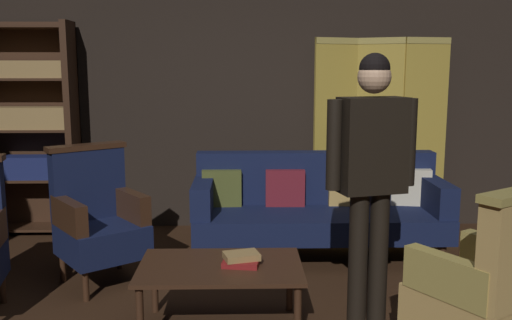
{
  "coord_description": "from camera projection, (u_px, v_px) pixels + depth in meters",
  "views": [
    {
      "loc": [
        -0.1,
        -3.21,
        1.61
      ],
      "look_at": [
        0.0,
        0.8,
        0.95
      ],
      "focal_mm": 39.21,
      "sensor_mm": 36.0,
      "label": 1
    }
  ],
  "objects": [
    {
      "name": "velvet_couch",
      "position": [
        318.0,
        204.0,
        4.81
      ],
      "size": [
        2.12,
        0.78,
        0.88
      ],
      "color": "#382114",
      "rests_on": "ground_plane"
    },
    {
      "name": "armchair_gilt_accent",
      "position": [
        487.0,
        287.0,
        2.9
      ],
      "size": [
        0.8,
        0.8,
        1.04
      ],
      "color": "tan",
      "rests_on": "ground_plane"
    },
    {
      "name": "standing_figure",
      "position": [
        371.0,
        165.0,
        3.4
      ],
      "size": [
        0.57,
        0.3,
        1.7
      ],
      "color": "black",
      "rests_on": "ground_plane"
    },
    {
      "name": "armchair_wing_right",
      "position": [
        98.0,
        219.0,
        4.2
      ],
      "size": [
        0.81,
        0.81,
        1.04
      ],
      "color": "#382114",
      "rests_on": "ground_plane"
    },
    {
      "name": "back_wall",
      "position": [
        252.0,
        89.0,
        5.62
      ],
      "size": [
        7.2,
        0.1,
        2.8
      ],
      "primitive_type": "cube",
      "color": "black",
      "rests_on": "ground_plane"
    },
    {
      "name": "book_tan_leather",
      "position": [
        241.0,
        256.0,
        3.42
      ],
      "size": [
        0.24,
        0.2,
        0.04
      ],
      "primitive_type": "cube",
      "rotation": [
        0.0,
        0.0,
        0.27
      ],
      "color": "#9E7A47",
      "rests_on": "book_red_leather"
    },
    {
      "name": "book_red_leather",
      "position": [
        241.0,
        262.0,
        3.43
      ],
      "size": [
        0.25,
        0.23,
        0.03
      ],
      "primitive_type": "cube",
      "rotation": [
        0.0,
        0.0,
        -0.16
      ],
      "color": "maroon",
      "rests_on": "coffee_table"
    },
    {
      "name": "bookshelf",
      "position": [
        29.0,
        127.0,
        5.37
      ],
      "size": [
        0.9,
        0.32,
        2.05
      ],
      "color": "#382114",
      "rests_on": "ground_plane"
    },
    {
      "name": "folding_screen",
      "position": [
        379.0,
        133.0,
        5.47
      ],
      "size": [
        1.31,
        0.24,
        1.9
      ],
      "color": "#B29338",
      "rests_on": "ground_plane"
    },
    {
      "name": "coffee_table",
      "position": [
        221.0,
        272.0,
        3.43
      ],
      "size": [
        1.0,
        0.64,
        0.42
      ],
      "color": "#382114",
      "rests_on": "ground_plane"
    }
  ]
}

